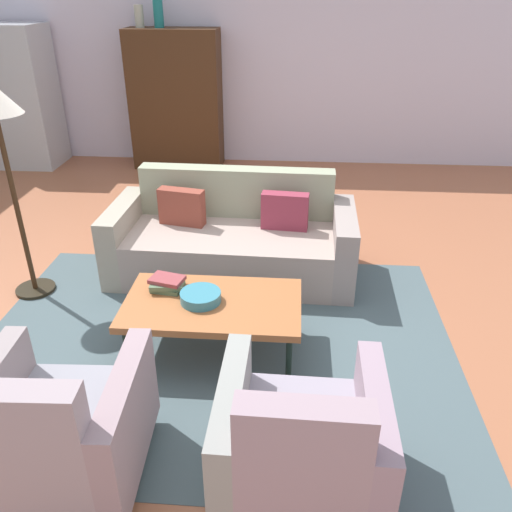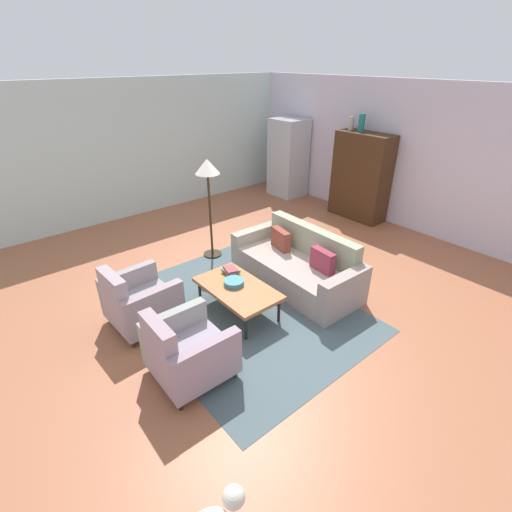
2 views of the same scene
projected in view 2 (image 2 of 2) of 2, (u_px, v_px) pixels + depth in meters
The scene contains 15 objects.
ground_plane at pixel (265, 290), 5.68m from camera, with size 10.23×10.23×0.00m, color #A25E3E.
wall_back at pixel (416, 159), 7.21m from camera, with size 8.52×0.12×2.80m, color silver.
wall_left at pixel (134, 150), 7.90m from camera, with size 0.12×7.73×2.80m, color silver.
area_rug at pixel (241, 309), 5.25m from camera, with size 3.40×2.60×0.01m, color #48595E.
couch at pixel (299, 266), 5.76m from camera, with size 2.12×0.96×0.86m.
coffee_table at pixel (237, 289), 5.05m from camera, with size 1.20×0.70×0.40m.
armchair_left at pixel (138, 303), 4.81m from camera, with size 0.84×0.84×0.88m.
armchair_right at pixel (185, 353), 4.00m from camera, with size 0.81×0.81×0.88m.
fruit_bowl at pixel (234, 282), 5.07m from camera, with size 0.28×0.28×0.07m, color teal.
book_stack at pixel (231, 271), 5.32m from camera, with size 0.26×0.20×0.09m.
cabinet at pixel (361, 177), 7.90m from camera, with size 1.20×0.51×1.80m.
vase_tall at pixel (351, 123), 7.67m from camera, with size 0.11×0.11×0.27m, color #AAAA96.
vase_round at pixel (362, 123), 7.49m from camera, with size 0.12×0.12×0.34m, color #186B6A.
refrigerator at pixel (288, 158), 9.24m from camera, with size 0.80×0.73×1.85m.
floor_lamp at pixel (208, 176), 6.02m from camera, with size 0.40×0.40×1.72m.
Camera 2 is at (3.56, -3.16, 3.15)m, focal length 26.17 mm.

